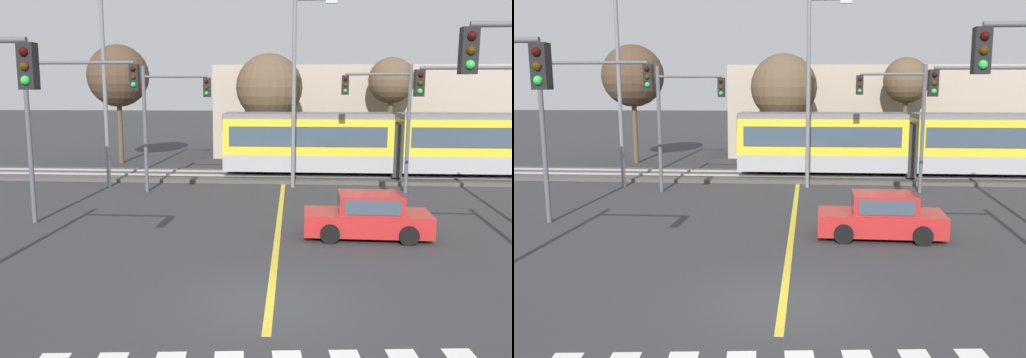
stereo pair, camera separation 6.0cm
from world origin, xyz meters
TOP-DOWN VIEW (x-y plane):
  - ground_plane at (0.00, 0.00)m, footprint 200.00×200.00m
  - track_bed at (0.00, 17.67)m, footprint 120.00×4.00m
  - rail_near at (0.00, 16.95)m, footprint 120.00×0.08m
  - rail_far at (0.00, 18.39)m, footprint 120.00×0.08m
  - light_rail_tram at (5.98, 17.67)m, footprint 18.50×2.64m
  - lane_centre_line at (0.00, 6.97)m, footprint 0.20×17.41m
  - sedan_crossing at (3.02, 5.88)m, footprint 4.23×1.98m
  - traffic_light_far_left at (-5.47, 13.23)m, footprint 3.25×0.38m
  - traffic_light_mid_right at (7.29, 6.76)m, footprint 4.25×0.38m
  - traffic_light_mid_left at (-7.72, 7.02)m, footprint 4.25×0.38m
  - traffic_light_far_right at (4.83, 13.91)m, footprint 3.25×0.38m
  - street_lamp_west at (-8.65, 14.36)m, footprint 2.05×0.28m
  - street_lamp_centre at (0.67, 14.87)m, footprint 2.12×0.28m
  - bare_tree_far_west at (-10.91, 22.90)m, footprint 4.00×4.00m
  - bare_tree_west at (-1.05, 21.89)m, footprint 4.13×4.13m
  - bare_tree_east at (6.68, 23.51)m, footprint 2.92×2.92m
  - building_backdrop_far at (5.72, 28.48)m, footprint 21.71×6.00m

SIDE VIEW (x-z plane):
  - ground_plane at x=0.00m, z-range 0.00..0.00m
  - lane_centre_line at x=0.00m, z-range 0.00..0.01m
  - track_bed at x=0.00m, z-range 0.00..0.18m
  - rail_near at x=0.00m, z-range 0.18..0.28m
  - rail_far at x=0.00m, z-range 0.18..0.28m
  - sedan_crossing at x=3.02m, z-range -0.06..1.46m
  - light_rail_tram at x=5.98m, z-range 0.33..3.76m
  - building_backdrop_far at x=5.72m, z-range 0.00..6.49m
  - traffic_light_far_left at x=-5.47m, z-range 0.91..6.88m
  - traffic_light_far_right at x=4.83m, z-range 0.93..6.98m
  - traffic_light_mid_right at x=7.29m, z-range 0.97..7.19m
  - traffic_light_mid_left at x=-7.72m, z-range 1.04..7.34m
  - bare_tree_west at x=-1.05m, z-range 1.44..8.49m
  - street_lamp_centre at x=0.67m, z-range 0.58..9.91m
  - bare_tree_east at x=6.68m, z-range 1.92..8.79m
  - street_lamp_west at x=-8.65m, z-range 0.58..10.47m
  - bare_tree_far_west at x=-10.91m, z-range 1.83..9.53m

